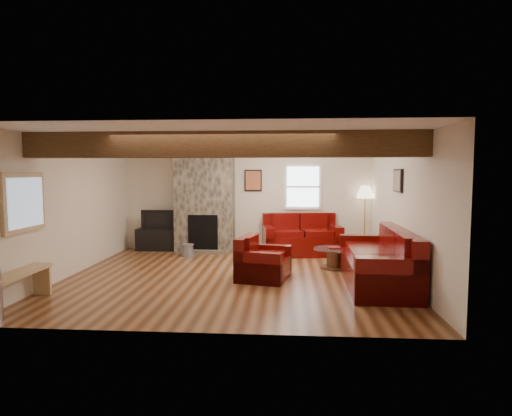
{
  "coord_description": "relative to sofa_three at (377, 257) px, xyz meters",
  "views": [
    {
      "loc": [
        0.95,
        -7.62,
        1.9
      ],
      "look_at": [
        0.38,
        0.4,
        1.23
      ],
      "focal_mm": 30.0,
      "sensor_mm": 36.0,
      "label": 1
    }
  ],
  "objects": [
    {
      "name": "sofa_three",
      "position": [
        0.0,
        0.0,
        0.0
      ],
      "size": [
        1.09,
        2.46,
        0.94
      ],
      "primitive_type": null,
      "rotation": [
        0.0,
        0.0,
        -1.6
      ],
      "color": "#420504",
      "rests_on": "floor"
    },
    {
      "name": "hatch_window",
      "position": [
        -5.44,
        -1.11,
        0.98
      ],
      "size": [
        0.08,
        1.0,
        0.9
      ],
      "primitive_type": null,
      "color": "tan",
      "rests_on": "room"
    },
    {
      "name": "oak_beam",
      "position": [
        -2.48,
        -0.86,
        1.84
      ],
      "size": [
        6.0,
        0.36,
        0.38
      ],
      "primitive_type": "cube",
      "color": "#301F0E",
      "rests_on": "room"
    },
    {
      "name": "room",
      "position": [
        -2.48,
        0.39,
        0.78
      ],
      "size": [
        8.0,
        8.0,
        8.0
      ],
      "color": "#522D15",
      "rests_on": "ground"
    },
    {
      "name": "armchair_red",
      "position": [
        -1.92,
        0.26,
        -0.09
      ],
      "size": [
        1.0,
        1.09,
        0.76
      ],
      "primitive_type": null,
      "rotation": [
        0.0,
        0.0,
        1.36
      ],
      "color": "#420504",
      "rests_on": "floor"
    },
    {
      "name": "chimney_breast",
      "position": [
        -3.48,
        2.88,
        0.75
      ],
      "size": [
        1.4,
        0.67,
        2.5
      ],
      "color": "#3A352C",
      "rests_on": "floor"
    },
    {
      "name": "coffee_table",
      "position": [
        -0.57,
        1.19,
        -0.27
      ],
      "size": [
        0.82,
        0.82,
        0.43
      ],
      "color": "#492A17",
      "rests_on": "floor"
    },
    {
      "name": "television",
      "position": [
        -4.63,
        2.92,
        0.29
      ],
      "size": [
        0.8,
        0.11,
        0.46
      ],
      "primitive_type": "imported",
      "color": "black",
      "rests_on": "tv_cabinet"
    },
    {
      "name": "back_window",
      "position": [
        -1.13,
        3.1,
        1.08
      ],
      "size": [
        0.9,
        0.08,
        1.1
      ],
      "primitive_type": null,
      "color": "white",
      "rests_on": "room"
    },
    {
      "name": "artwork_back",
      "position": [
        -2.33,
        3.1,
        1.23
      ],
      "size": [
        0.42,
        0.06,
        0.52
      ],
      "primitive_type": null,
      "color": "black",
      "rests_on": "room"
    },
    {
      "name": "floor_lamp",
      "position": [
        0.32,
        2.93,
        0.88
      ],
      "size": [
        0.41,
        0.41,
        1.58
      ],
      "color": "tan",
      "rests_on": "floor"
    },
    {
      "name": "ceiling_dome",
      "position": [
        -1.58,
        1.29,
        1.97
      ],
      "size": [
        0.4,
        0.4,
        0.18
      ],
      "primitive_type": null,
      "color": "#F2E7CD",
      "rests_on": "room"
    },
    {
      "name": "pine_bench",
      "position": [
        -5.31,
        -1.56,
        -0.22
      ],
      "size": [
        0.3,
        1.31,
        0.49
      ],
      "primitive_type": null,
      "color": "tan",
      "rests_on": "floor"
    },
    {
      "name": "coal_bucket",
      "position": [
        -3.75,
        2.2,
        -0.33
      ],
      "size": [
        0.3,
        0.3,
        0.28
      ],
      "primitive_type": null,
      "color": "slate",
      "rests_on": "floor"
    },
    {
      "name": "loveseat",
      "position": [
        -1.17,
        2.62,
        -0.0
      ],
      "size": [
        1.87,
        1.24,
        0.93
      ],
      "primitive_type": null,
      "rotation": [
        0.0,
        0.0,
        0.14
      ],
      "color": "#420504",
      "rests_on": "floor"
    },
    {
      "name": "tv_cabinet",
      "position": [
        -4.63,
        2.92,
        -0.21
      ],
      "size": [
        1.06,
        0.42,
        0.53
      ],
      "primitive_type": "cube",
      "color": "black",
      "rests_on": "floor"
    },
    {
      "name": "artwork_right",
      "position": [
        0.48,
        0.69,
        1.28
      ],
      "size": [
        0.06,
        0.55,
        0.42
      ],
      "primitive_type": null,
      "color": "black",
      "rests_on": "room"
    }
  ]
}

